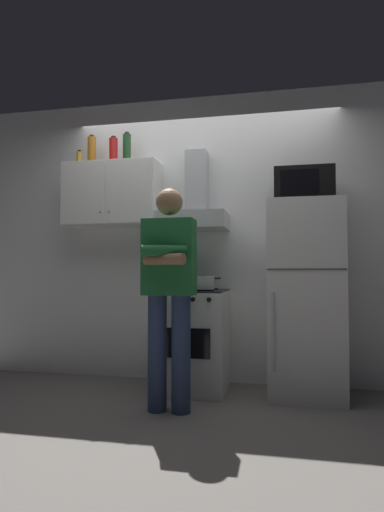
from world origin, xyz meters
name	(u,v)px	position (x,y,z in m)	size (l,w,h in m)	color
ground_plane	(192,398)	(0.00, 0.00, 0.00)	(7.00, 7.00, 0.00)	slate
back_wall_tiled	(205,237)	(0.00, 0.60, 1.35)	(4.80, 0.10, 2.70)	white
upper_cabinet	(112,195)	(-0.85, 0.37, 1.75)	(0.90, 0.37, 0.60)	white
stove_oven	(192,339)	(-0.05, 0.25, 0.43)	(0.60, 0.62, 0.87)	white
range_hood	(195,209)	(-0.05, 0.38, 1.60)	(0.60, 0.44, 0.75)	#B7BABF
refrigerator	(304,298)	(0.90, 0.25, 0.80)	(0.60, 0.62, 1.60)	silver
microwave	(303,186)	(0.90, 0.27, 1.74)	(0.48, 0.37, 0.28)	black
person_standing	(169,288)	(-0.10, -0.36, 0.90)	(0.38, 0.33, 1.64)	navy
cooking_pot	(204,283)	(0.08, 0.13, 0.93)	(0.27, 0.17, 0.11)	#B7BABF
bottle_wine_green	(127,149)	(-0.71, 0.39, 2.19)	(0.08, 0.08, 0.30)	#19471E
bottle_spice_jar	(79,158)	(-1.18, 0.34, 2.11)	(0.05, 0.05, 0.14)	gold
bottle_soda_red	(113,150)	(-0.83, 0.35, 2.17)	(0.08, 0.08, 0.26)	red
bottle_liquor_amber	(92,151)	(-1.06, 0.36, 2.19)	(0.08, 0.08, 0.29)	#B7721E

